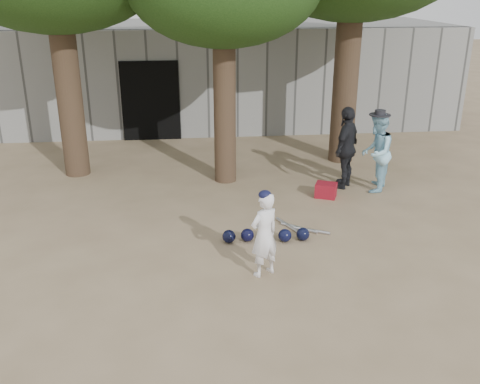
{
  "coord_description": "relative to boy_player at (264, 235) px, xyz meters",
  "views": [
    {
      "loc": [
        -0.24,
        -7.15,
        4.15
      ],
      "look_at": [
        0.6,
        1.0,
        0.95
      ],
      "focal_mm": 40.0,
      "sensor_mm": 36.0,
      "label": 1
    }
  ],
  "objects": [
    {
      "name": "bat_pile",
      "position": [
        0.87,
        1.52,
        -0.64
      ],
      "size": [
        0.86,
        0.77,
        0.06
      ],
      "color": "#BAB9C1",
      "rests_on": "ground"
    },
    {
      "name": "ground",
      "position": [
        -0.85,
        0.06,
        -0.67
      ],
      "size": [
        70.0,
        70.0,
        0.0
      ],
      "primitive_type": "plane",
      "color": "#937C5E",
      "rests_on": "ground"
    },
    {
      "name": "boy_player",
      "position": [
        0.0,
        0.0,
        0.0
      ],
      "size": [
        0.58,
        0.52,
        1.34
      ],
      "primitive_type": "imported",
      "rotation": [
        0.0,
        0.0,
        3.67
      ],
      "color": "white",
      "rests_on": "ground"
    },
    {
      "name": "back_building",
      "position": [
        -0.85,
        10.39,
        0.83
      ],
      "size": [
        16.0,
        5.24,
        3.0
      ],
      "color": "gray",
      "rests_on": "ground"
    },
    {
      "name": "spectator_blue",
      "position": [
        2.86,
        3.31,
        0.17
      ],
      "size": [
        0.94,
        1.02,
        1.68
      ],
      "primitive_type": "imported",
      "rotation": [
        0.0,
        0.0,
        4.23
      ],
      "color": "#99D4EC",
      "rests_on": "ground"
    },
    {
      "name": "helmet_row",
      "position": [
        0.2,
        1.11,
        -0.55
      ],
      "size": [
        1.51,
        0.32,
        0.23
      ],
      "color": "black",
      "rests_on": "ground"
    },
    {
      "name": "spectator_dark",
      "position": [
        2.29,
        3.58,
        0.22
      ],
      "size": [
        0.97,
        1.09,
        1.77
      ],
      "primitive_type": "imported",
      "rotation": [
        0.0,
        0.0,
        4.06
      ],
      "color": "black",
      "rests_on": "ground"
    },
    {
      "name": "red_bag",
      "position": [
        1.75,
        3.02,
        -0.52
      ],
      "size": [
        0.51,
        0.46,
        0.3
      ],
      "primitive_type": "cube",
      "rotation": [
        0.0,
        0.0,
        -0.41
      ],
      "color": "maroon",
      "rests_on": "ground"
    }
  ]
}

